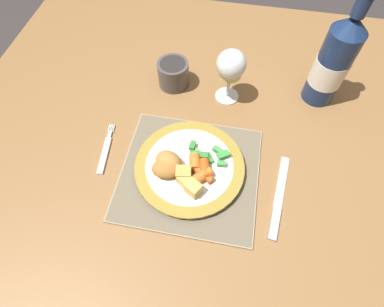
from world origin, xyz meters
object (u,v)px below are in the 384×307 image
(table_knife, at_px, (278,203))
(fork, at_px, (105,152))
(dinner_plate, at_px, (190,167))
(bottle, at_px, (333,62))
(drinking_cup, at_px, (173,73))
(dining_table, at_px, (220,139))
(wine_glass, at_px, (232,67))

(table_knife, bearing_deg, fork, 172.04)
(dinner_plate, bearing_deg, table_knife, -12.71)
(dinner_plate, relative_size, bottle, 0.83)
(dinner_plate, xyz_separation_m, bottle, (0.29, 0.28, 0.10))
(table_knife, relative_size, drinking_cup, 2.46)
(dining_table, distance_m, dinner_plate, 0.19)
(dining_table, bearing_deg, fork, -150.90)
(fork, distance_m, table_knife, 0.41)
(dining_table, distance_m, wine_glass, 0.20)
(dining_table, height_order, dinner_plate, dinner_plate)
(dining_table, relative_size, bottle, 4.57)
(table_knife, bearing_deg, dinner_plate, 167.29)
(dining_table, bearing_deg, drinking_cup, 145.10)
(dining_table, distance_m, fork, 0.31)
(fork, height_order, bottle, bottle)
(dining_table, xyz_separation_m, drinking_cup, (-0.15, 0.10, 0.12))
(dining_table, relative_size, wine_glass, 9.13)
(fork, bearing_deg, wine_glass, 40.85)
(wine_glass, bearing_deg, drinking_cup, 171.98)
(fork, relative_size, bottle, 0.48)
(dining_table, height_order, table_knife, table_knife)
(dining_table, distance_m, bottle, 0.33)
(dining_table, bearing_deg, bottle, 28.65)
(table_knife, bearing_deg, dining_table, 125.69)
(dining_table, distance_m, drinking_cup, 0.22)
(dinner_plate, relative_size, fork, 1.74)
(table_knife, bearing_deg, drinking_cup, 133.89)
(fork, bearing_deg, drinking_cup, 65.94)
(dining_table, bearing_deg, wine_glass, 88.03)
(dining_table, xyz_separation_m, fork, (-0.26, -0.14, 0.08))
(dinner_plate, height_order, fork, dinner_plate)
(dinner_plate, distance_m, table_knife, 0.21)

